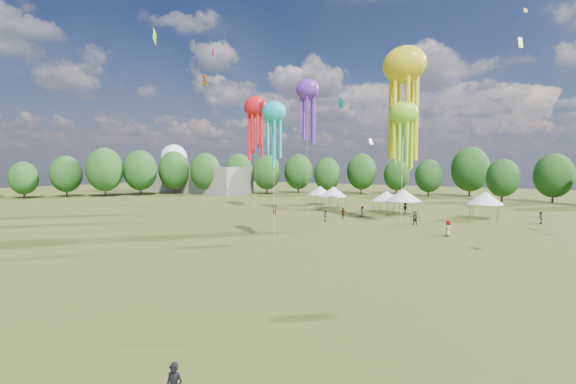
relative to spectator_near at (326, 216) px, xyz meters
The scene contains 9 objects.
ground 38.37m from the spectator_near, 80.28° to the right, with size 300.00×300.00×0.00m, color #384416.
spectator_near is the anchor object (origin of this frame).
spectators_far 12.17m from the spectator_near, 35.68° to the left, with size 37.69×20.13×1.91m.
festival_tents 16.32m from the spectator_near, 79.08° to the left, with size 36.73×12.40×4.39m.
show_kites 16.51m from the spectator_near, 48.82° to the left, with size 32.99×25.37×24.07m.
small_kites 30.32m from the spectator_near, 39.19° to the left, with size 73.15×57.50×46.58m.
treeline 25.50m from the spectator_near, 83.96° to the left, with size 201.57×95.24×13.43m.
hangar 73.97m from the spectator_near, 152.45° to the left, with size 40.00×12.00×8.00m, color gray.
radome 91.35m from the spectator_near, 153.76° to the left, with size 9.00×9.00×16.00m.
Camera 1 is at (19.01, -11.30, 8.15)m, focal length 23.32 mm.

